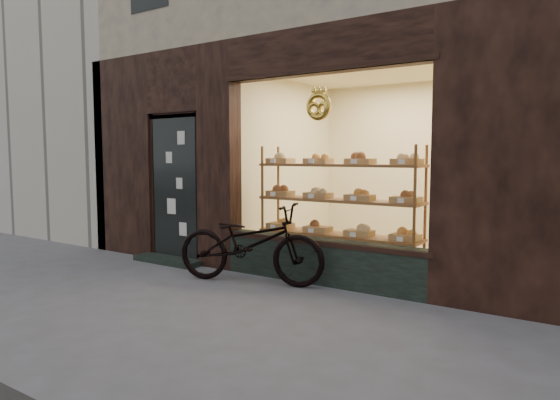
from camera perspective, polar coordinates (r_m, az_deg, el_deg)
The scene contains 4 objects.
ground at distance 4.91m, azimuth -12.70°, elevation -13.70°, with size 90.00×90.00×0.00m, color slate.
neighbor_left at distance 15.90m, azimuth -22.71°, elevation 15.31°, with size 12.00×7.00×9.00m, color beige.
display_shelf at distance 6.48m, azimuth 6.67°, elevation -1.25°, with size 2.20×0.45×1.70m.
bicycle at distance 6.17m, azimuth -3.45°, elevation -4.94°, with size 0.66×1.90×1.00m, color black.
Camera 1 is at (3.41, -3.17, 1.57)m, focal length 32.00 mm.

